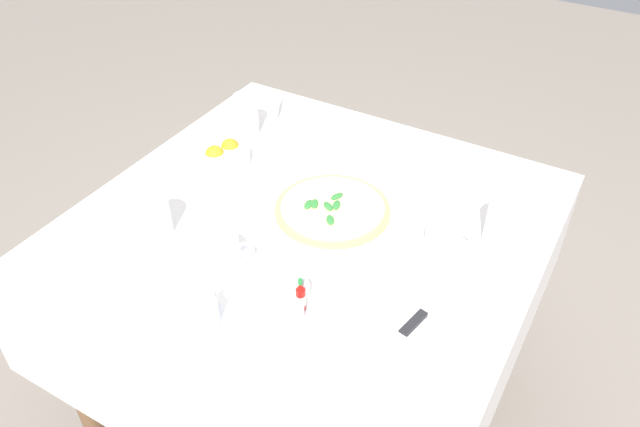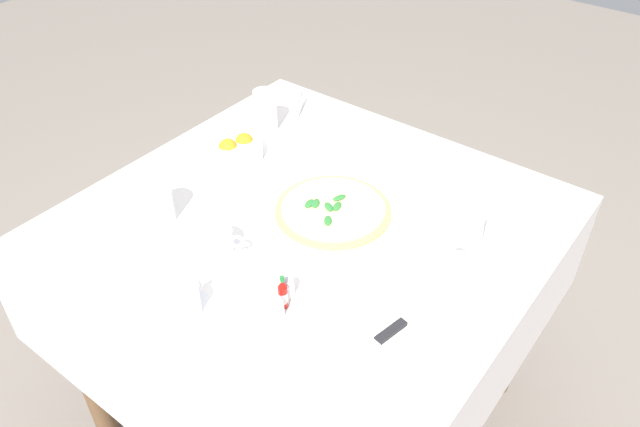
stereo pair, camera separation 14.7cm
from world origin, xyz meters
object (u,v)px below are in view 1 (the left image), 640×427
object	(u,v)px
hot_sauce_bottle	(301,297)
pepper_shaker	(304,289)
coffee_cup_left_edge	(200,316)
pizza_plate	(333,214)
napkin_folded	(398,343)
citrus_bowl	(222,156)
salt_shaker	(298,311)
pizza	(332,209)
water_glass_right_edge	(247,118)
menu_card	(277,106)
coffee_cup_center_back	(223,252)
coffee_cup_near_left	(442,241)
dinner_knife	(398,339)
water_glass_far_right	(503,224)
water_glass_back_corner	(155,218)

from	to	relation	value
hot_sauce_bottle	pepper_shaker	world-z (taller)	hot_sauce_bottle
coffee_cup_left_edge	pepper_shaker	distance (m)	0.21
pizza_plate	napkin_folded	size ratio (longest dim) A/B	1.46
citrus_bowl	salt_shaker	size ratio (longest dim) A/B	2.67
napkin_folded	citrus_bowl	distance (m)	0.74
napkin_folded	pepper_shaker	bearing A→B (deg)	-82.71
pizza_plate	pizza	world-z (taller)	pizza
water_glass_right_edge	coffee_cup_left_edge	bearing A→B (deg)	27.80
hot_sauce_bottle	menu_card	xyz separation A→B (m)	(-0.63, -0.47, -0.00)
coffee_cup_center_back	coffee_cup_near_left	world-z (taller)	coffee_cup_near_left
coffee_cup_center_back	dinner_knife	xyz separation A→B (m)	(0.03, 0.43, -0.01)
water_glass_far_right	coffee_cup_left_edge	bearing A→B (deg)	-39.04
napkin_folded	coffee_cup_near_left	bearing A→B (deg)	-162.45
coffee_cup_center_back	citrus_bowl	xyz separation A→B (m)	(-0.31, -0.23, -0.00)
dinner_knife	salt_shaker	distance (m)	0.20
pizza_plate	pizza	xyz separation A→B (m)	(0.00, -0.00, 0.01)
pizza_plate	hot_sauce_bottle	bearing A→B (deg)	16.84
napkin_folded	hot_sauce_bottle	xyz separation A→B (m)	(0.01, -0.21, 0.02)
citrus_bowl	pepper_shaker	distance (m)	0.54
coffee_cup_left_edge	coffee_cup_center_back	size ratio (longest dim) A/B	1.02
pizza_plate	water_glass_back_corner	xyz separation A→B (m)	(0.25, -0.32, 0.03)
dinner_knife	coffee_cup_left_edge	bearing A→B (deg)	-56.90
napkin_folded	water_glass_back_corner	bearing A→B (deg)	-80.50
coffee_cup_center_back	pepper_shaker	bearing A→B (deg)	88.27
pizza_plate	coffee_cup_near_left	bearing A→B (deg)	92.67
citrus_bowl	pizza_plate	bearing A→B (deg)	82.12
citrus_bowl	pepper_shaker	world-z (taller)	citrus_bowl
water_glass_far_right	dinner_knife	xyz separation A→B (m)	(0.39, -0.08, -0.03)
water_glass_right_edge	napkin_folded	world-z (taller)	water_glass_right_edge
water_glass_right_edge	dinner_knife	bearing A→B (deg)	54.59
coffee_cup_near_left	water_glass_far_right	xyz separation A→B (m)	(-0.09, 0.10, 0.02)
pizza_plate	pepper_shaker	world-z (taller)	pepper_shaker
pizza	dinner_knife	xyz separation A→B (m)	(0.28, 0.30, -0.00)
citrus_bowl	pepper_shaker	xyz separation A→B (m)	(0.31, 0.44, -0.00)
water_glass_back_corner	water_glass_far_right	xyz separation A→B (m)	(-0.36, 0.70, 0.01)
coffee_cup_near_left	salt_shaker	distance (m)	0.37
coffee_cup_left_edge	water_glass_back_corner	xyz separation A→B (m)	(-0.17, -0.26, 0.02)
water_glass_far_right	dinner_knife	bearing A→B (deg)	-10.95
hot_sauce_bottle	menu_card	bearing A→B (deg)	-143.60
dinner_knife	coffee_cup_center_back	bearing A→B (deg)	-82.48
coffee_cup_near_left	salt_shaker	bearing A→B (deg)	-27.55
water_glass_far_right	hot_sauce_bottle	world-z (taller)	water_glass_far_right
water_glass_far_right	citrus_bowl	world-z (taller)	water_glass_far_right
pizza	dinner_knife	bearing A→B (deg)	46.59
pizza_plate	coffee_cup_center_back	size ratio (longest dim) A/B	2.73
pizza_plate	pizza	bearing A→B (deg)	-57.91
napkin_folded	pepper_shaker	xyz separation A→B (m)	(-0.02, -0.22, 0.02)
salt_shaker	coffee_cup_near_left	bearing A→B (deg)	152.45
water_glass_far_right	hot_sauce_bottle	bearing A→B (deg)	-35.76
water_glass_back_corner	hot_sauce_bottle	distance (m)	0.41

